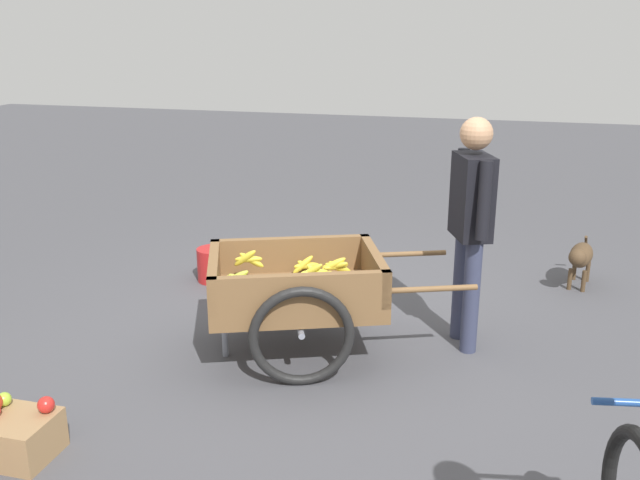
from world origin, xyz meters
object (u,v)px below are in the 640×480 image
(plastic_bucket, at_px, (214,265))
(mixed_fruit_crate, at_px, (11,434))
(vendor_person, at_px, (471,214))
(fruit_cart, at_px, (295,292))
(dog, at_px, (581,256))

(plastic_bucket, relative_size, mixed_fruit_crate, 0.65)
(plastic_bucket, bearing_deg, vendor_person, 161.83)
(fruit_cart, xyz_separation_m, dog, (-1.92, -1.77, -0.17))
(fruit_cart, height_order, mixed_fruit_crate, fruit_cart)
(vendor_person, bearing_deg, plastic_bucket, -18.17)
(dog, height_order, mixed_fruit_crate, dog)
(fruit_cart, distance_m, dog, 2.62)
(fruit_cart, relative_size, mixed_fruit_crate, 4.12)
(dog, relative_size, plastic_bucket, 2.32)
(vendor_person, relative_size, plastic_bucket, 5.44)
(plastic_bucket, height_order, mixed_fruit_crate, mixed_fruit_crate)
(vendor_person, relative_size, mixed_fruit_crate, 3.53)
(plastic_bucket, xyz_separation_m, mixed_fruit_crate, (-0.01, 2.61, -0.02))
(fruit_cart, distance_m, vendor_person, 1.25)
(plastic_bucket, bearing_deg, dog, -168.01)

